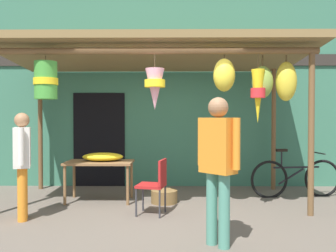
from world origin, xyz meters
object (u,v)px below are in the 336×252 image
(folding_chair, at_px, (156,182))
(vendor_in_orange, at_px, (218,158))
(parked_bicycle, at_px, (296,178))
(flower_heap_on_table, at_px, (104,157))
(customer_foreground, at_px, (22,157))
(display_table, at_px, (100,166))
(wicker_basket_by_table, at_px, (164,196))

(folding_chair, xyz_separation_m, vendor_in_orange, (0.77, -1.34, 0.51))
(folding_chair, xyz_separation_m, parked_bicycle, (2.55, 1.27, -0.16))
(parked_bicycle, distance_m, vendor_in_orange, 3.23)
(flower_heap_on_table, bearing_deg, customer_foreground, -127.44)
(display_table, relative_size, folding_chair, 1.38)
(wicker_basket_by_table, distance_m, vendor_in_orange, 2.38)
(folding_chair, height_order, parked_bicycle, parked_bicycle)
(vendor_in_orange, bearing_deg, display_table, 129.00)
(display_table, distance_m, parked_bicycle, 3.61)
(folding_chair, distance_m, vendor_in_orange, 1.63)
(vendor_in_orange, xyz_separation_m, customer_foreground, (-2.68, 1.05, -0.11))
(vendor_in_orange, relative_size, customer_foreground, 1.10)
(folding_chair, bearing_deg, parked_bicycle, 26.39)
(display_table, bearing_deg, folding_chair, -40.58)
(display_table, relative_size, wicker_basket_by_table, 2.56)
(wicker_basket_by_table, bearing_deg, parked_bicycle, 11.71)
(folding_chair, bearing_deg, display_table, 139.42)
(wicker_basket_by_table, relative_size, vendor_in_orange, 0.27)
(customer_foreground, bearing_deg, flower_heap_on_table, 52.56)
(flower_heap_on_table, distance_m, parked_bicycle, 3.56)
(folding_chair, relative_size, vendor_in_orange, 0.49)
(flower_heap_on_table, height_order, wicker_basket_by_table, flower_heap_on_table)
(customer_foreground, bearing_deg, wicker_basket_by_table, 27.49)
(flower_heap_on_table, bearing_deg, wicker_basket_by_table, -9.32)
(folding_chair, xyz_separation_m, wicker_basket_by_table, (0.11, 0.76, -0.39))
(customer_foreground, bearing_deg, display_table, 53.17)
(vendor_in_orange, height_order, customer_foreground, vendor_in_orange)
(display_table, xyz_separation_m, parked_bicycle, (3.58, 0.38, -0.28))
(display_table, distance_m, wicker_basket_by_table, 1.26)
(display_table, xyz_separation_m, wicker_basket_by_table, (1.14, -0.12, -0.51))
(parked_bicycle, bearing_deg, flower_heap_on_table, -174.67)
(vendor_in_orange, bearing_deg, flower_heap_on_table, 127.36)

